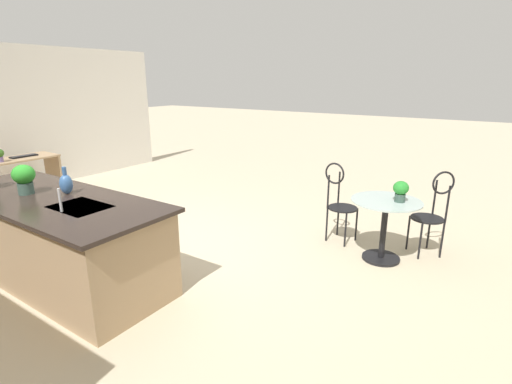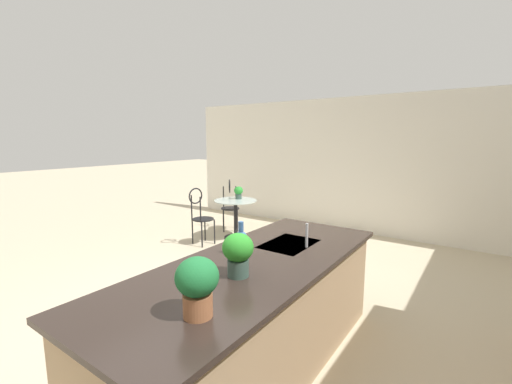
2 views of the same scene
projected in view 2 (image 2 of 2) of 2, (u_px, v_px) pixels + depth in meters
The scene contains 11 objects.
ground_plane at pixel (205, 319), 3.50m from camera, with size 40.00×40.00×0.00m, color beige.
wall_left_window at pixel (350, 165), 6.73m from camera, with size 0.12×7.80×2.70m, color silver.
kitchen_island at pixel (255, 315), 2.71m from camera, with size 2.80×1.06×0.92m.
bistro_table at pixel (236, 215), 6.29m from camera, with size 0.80×0.80×0.74m.
chair_near_window at pixel (230, 202), 6.90m from camera, with size 0.54×0.54×1.04m.
chair_by_island at pixel (200, 213), 5.88m from camera, with size 0.51×0.43×1.04m.
sink_faucet at pixel (307, 235), 2.96m from camera, with size 0.02×0.02×0.22m, color #B2B5BA.
potted_plant_on_table at pixel (239, 192), 6.35m from camera, with size 0.17×0.17×0.24m.
potted_plant_counter_near at pixel (238, 252), 2.32m from camera, with size 0.22×0.22×0.31m.
potted_plant_counter_far at pixel (197, 283), 1.79m from camera, with size 0.24×0.24×0.34m.
vase_on_counter at pixel (241, 243), 2.75m from camera, with size 0.13×0.13×0.29m.
Camera 2 is at (2.35, 2.30, 1.88)m, focal length 23.31 mm.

